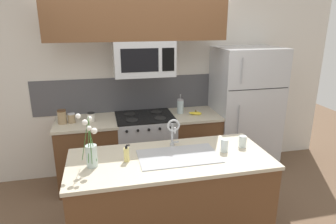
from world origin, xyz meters
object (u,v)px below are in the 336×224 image
(sink_faucet, at_px, (173,129))
(flower_vase, at_px, (91,152))
(storage_jar_tall, at_px, (62,117))
(storage_jar_medium, at_px, (72,118))
(french_press, at_px, (180,106))
(drinking_glass, at_px, (224,145))
(refrigerator, at_px, (244,110))
(storage_jar_short, at_px, (91,117))
(banana_bunch, at_px, (196,113))
(microwave, at_px, (144,58))
(stove_range, at_px, (146,148))
(spare_glass, at_px, (243,141))
(dish_soap_bottle, at_px, (127,154))

(sink_faucet, xyz_separation_m, flower_vase, (-0.80, -0.24, -0.05))
(storage_jar_tall, height_order, storage_jar_medium, storage_jar_tall)
(french_press, distance_m, drinking_glass, 1.31)
(refrigerator, relative_size, storage_jar_tall, 10.26)
(storage_jar_medium, xyz_separation_m, drinking_glass, (1.52, -1.23, 0.00))
(flower_vase, bearing_deg, storage_jar_medium, 101.76)
(storage_jar_short, bearing_deg, flower_vase, -88.91)
(flower_vase, bearing_deg, storage_jar_tall, 106.54)
(refrigerator, bearing_deg, banana_bunch, -173.96)
(storage_jar_short, relative_size, french_press, 0.43)
(banana_bunch, bearing_deg, microwave, 176.76)
(microwave, relative_size, drinking_glass, 5.74)
(stove_range, xyz_separation_m, spare_glass, (0.82, -1.18, 0.51))
(microwave, distance_m, refrigerator, 1.65)
(stove_range, relative_size, storage_jar_tall, 5.33)
(refrigerator, bearing_deg, storage_jar_short, -179.13)
(stove_range, distance_m, flower_vase, 1.55)
(microwave, bearing_deg, stove_range, 90.16)
(storage_jar_short, bearing_deg, refrigerator, 0.87)
(refrigerator, xyz_separation_m, drinking_glass, (-0.85, -1.26, 0.08))
(storage_jar_medium, bearing_deg, spare_glass, -33.72)
(storage_jar_medium, distance_m, drinking_glass, 1.96)
(microwave, bearing_deg, drinking_glass, -63.98)
(storage_jar_medium, bearing_deg, storage_jar_short, 1.02)
(storage_jar_tall, xyz_separation_m, storage_jar_short, (0.35, 0.01, -0.03))
(french_press, bearing_deg, storage_jar_medium, -176.93)
(dish_soap_bottle, height_order, flower_vase, flower_vase)
(storage_jar_tall, relative_size, dish_soap_bottle, 1.06)
(dish_soap_bottle, bearing_deg, banana_bunch, 48.44)
(storage_jar_tall, distance_m, sink_faucet, 1.55)
(microwave, distance_m, dish_soap_bottle, 1.46)
(storage_jar_medium, relative_size, french_press, 0.46)
(flower_vase, bearing_deg, storage_jar_short, 91.09)
(spare_glass, bearing_deg, stove_range, 124.75)
(spare_glass, distance_m, flower_vase, 1.49)
(stove_range, distance_m, refrigerator, 1.51)
(storage_jar_tall, height_order, drinking_glass, storage_jar_tall)
(storage_jar_medium, distance_m, banana_bunch, 1.62)
(stove_range, height_order, drinking_glass, drinking_glass)
(microwave, distance_m, spare_glass, 1.59)
(spare_glass, height_order, flower_vase, flower_vase)
(french_press, bearing_deg, stove_range, -173.21)
(storage_jar_tall, distance_m, storage_jar_medium, 0.11)
(french_press, distance_m, flower_vase, 1.77)
(refrigerator, height_order, flower_vase, refrigerator)
(storage_jar_medium, relative_size, sink_faucet, 0.40)
(french_press, bearing_deg, dish_soap_bottle, -123.57)
(french_press, distance_m, sink_faucet, 1.16)
(french_press, height_order, sink_faucet, sink_faucet)
(drinking_glass, bearing_deg, flower_vase, -178.75)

